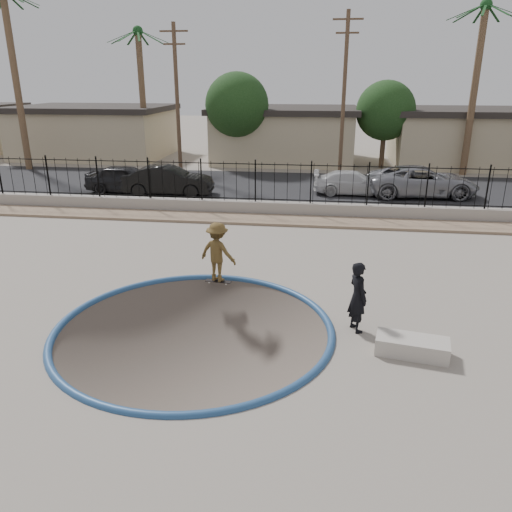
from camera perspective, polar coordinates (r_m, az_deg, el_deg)
The scene contains 25 objects.
ground at distance 25.02m, azimuth 0.46°, elevation 3.37°, with size 120.00×120.00×2.20m, color gray.
bowl_pit at distance 12.71m, azimuth -7.09°, elevation -8.30°, with size 6.84×6.84×1.80m, color #52453F, non-canonical shape.
coping_ring at distance 12.71m, azimuth -7.09°, elevation -8.30°, with size 7.04×7.04×0.20m, color navy.
rock_strip at distance 22.03m, azimuth -0.46°, elevation 4.23°, with size 42.00×1.60×0.11m, color #9E8267.
retaining_wall at distance 23.03m, azimuth -0.07°, elevation 5.54°, with size 42.00×0.45×0.60m, color #A0978D.
fence at distance 22.76m, azimuth -0.07°, elevation 8.47°, with size 40.00×0.04×1.80m.
street at distance 29.58m, azimuth 1.71°, elevation 8.16°, with size 90.00×8.00×0.04m, color black.
house_west at distance 42.54m, azimuth -17.89°, elevation 13.45°, with size 11.60×8.60×3.90m.
house_center at distance 38.64m, azimuth 3.29°, elevation 13.79°, with size 10.60×8.60×3.90m.
house_east at distance 40.05m, azimuth 24.18°, elevation 12.36°, with size 12.60×8.60×3.90m.
palm_left at distance 37.66m, azimuth -26.26°, elevation 20.91°, with size 2.30×2.30×11.30m.
palm_mid at distance 38.12m, azimuth -13.08°, elevation 20.36°, with size 2.30×2.30×9.30m.
palm_right at distance 35.01m, azimuth 24.17°, elevation 20.40°, with size 2.30×2.30×10.30m.
utility_pole_left at distance 32.14m, azimuth -9.00°, elevation 17.28°, with size 1.70×0.24×9.00m.
utility_pole_mid at distance 30.85m, azimuth 10.00°, elevation 17.60°, with size 1.70×0.24×9.50m.
street_tree_left at distance 35.38m, azimuth -2.18°, elevation 16.86°, with size 4.32×4.32×6.36m.
street_tree_mid at distance 36.10m, azimuth 14.60°, elevation 15.77°, with size 3.96×3.96×5.83m.
skater at distance 15.02m, azimuth -4.40°, elevation 0.11°, with size 1.18×0.68×1.82m, color brown.
skateboard at distance 15.33m, azimuth -4.32°, elevation -2.90°, with size 0.82×0.29×0.07m.
videographer at distance 12.44m, azimuth 11.54°, elevation -4.60°, with size 0.65×0.43×1.79m, color black.
concrete_ledge at distance 12.00m, azimuth 17.40°, elevation -9.83°, with size 1.60×0.70×0.40m, color #B3AA9E.
car_a at distance 28.15m, azimuth -14.55°, elevation 8.53°, with size 1.76×4.37×1.49m, color black.
car_b at distance 27.06m, azimuth -9.99°, elevation 8.49°, with size 1.64×4.69×1.55m, color black.
car_c at distance 27.38m, azimuth 11.05°, elevation 8.21°, with size 1.71×4.21×1.22m, color silver.
car_d at distance 27.78m, azimuth 18.45°, elevation 8.10°, with size 2.61×5.66×1.57m, color gray.
Camera 1 is at (3.04, -11.82, 5.93)m, focal length 35.00 mm.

